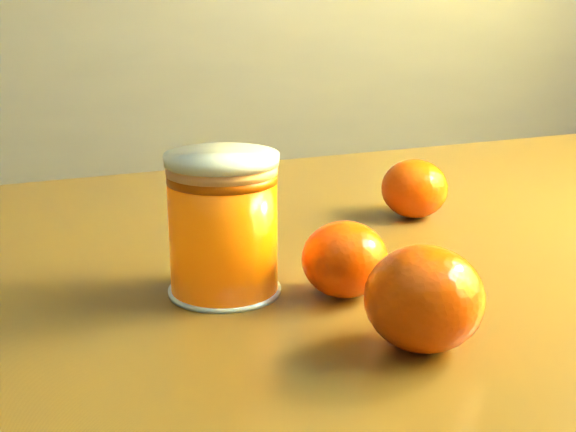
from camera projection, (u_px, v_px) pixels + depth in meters
name	position (u px, v px, depth m)	size (l,w,h in m)	color
table	(430.00, 329.00, 0.71)	(0.99, 0.74, 0.69)	brown
juice_glass	(223.00, 225.00, 0.54)	(0.08, 0.08, 0.10)	#FB6105
orange_front	(345.00, 259.00, 0.54)	(0.06, 0.06, 0.05)	#E24304
orange_back	(415.00, 189.00, 0.73)	(0.06, 0.06, 0.05)	#E24304
orange_extra	(424.00, 298.00, 0.46)	(0.07, 0.07, 0.06)	#E24304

